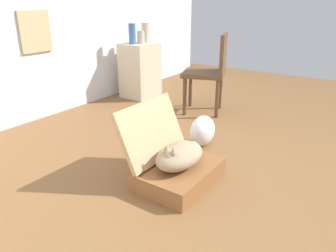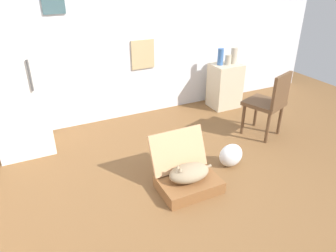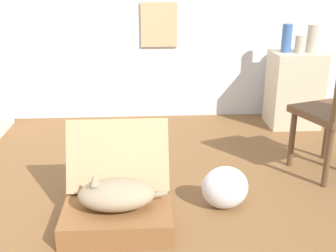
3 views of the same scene
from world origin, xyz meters
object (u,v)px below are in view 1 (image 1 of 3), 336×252
object	(u,v)px
suitcase_base	(179,174)
chair	(210,70)
vase_short	(145,33)
plastic_bag_white	(202,131)
side_table	(140,70)
vase_round	(141,37)
cat	(179,156)
vase_tall	(132,34)

from	to	relation	value
suitcase_base	chair	distance (m)	1.70
vase_short	plastic_bag_white	bearing A→B (deg)	-125.75
chair	plastic_bag_white	bearing A→B (deg)	4.55
side_table	vase_round	bearing A→B (deg)	-90.00
suitcase_base	plastic_bag_white	world-z (taller)	plastic_bag_white
cat	side_table	world-z (taller)	side_table
side_table	vase_tall	xyz separation A→B (m)	(-0.12, 0.02, 0.49)
suitcase_base	cat	distance (m)	0.15
cat	plastic_bag_white	size ratio (longest dim) A/B	1.77
side_table	vase_tall	world-z (taller)	vase_tall
vase_tall	vase_round	bearing A→B (deg)	-20.75
cat	plastic_bag_white	distance (m)	0.69
vase_tall	chair	size ratio (longest dim) A/B	0.28
plastic_bag_white	vase_tall	xyz separation A→B (m)	(0.84, 1.52, 0.71)
cat	vase_round	size ratio (longest dim) A/B	3.25
vase_tall	plastic_bag_white	bearing A→B (deg)	-118.88
side_table	vase_short	xyz separation A→B (m)	(0.12, -0.01, 0.49)
suitcase_base	chair	bearing A→B (deg)	20.55
vase_round	vase_tall	bearing A→B (deg)	159.25
chair	cat	bearing A→B (deg)	0.45
vase_short	vase_round	bearing A→B (deg)	-173.67
suitcase_base	plastic_bag_white	bearing A→B (deg)	14.88
vase_tall	chair	distance (m)	1.18
vase_tall	chair	xyz separation A→B (m)	(0.04, -1.12, -0.35)
side_table	vase_tall	size ratio (longest dim) A/B	2.79
plastic_bag_white	chair	world-z (taller)	chair
chair	vase_round	bearing A→B (deg)	-114.35
cat	side_table	xyz separation A→B (m)	(1.63, 1.68, 0.14)
side_table	chair	distance (m)	1.12
vase_tall	vase_round	size ratio (longest dim) A/B	1.61
suitcase_base	vase_tall	size ratio (longest dim) A/B	2.43
cat	vase_tall	size ratio (longest dim) A/B	2.01
cat	vase_tall	xyz separation A→B (m)	(1.51, 1.70, 0.63)
cat	vase_tall	world-z (taller)	vase_tall
suitcase_base	vase_round	xyz separation A→B (m)	(1.62, 1.66, 0.73)
suitcase_base	cat	bearing A→B (deg)	175.28
cat	chair	size ratio (longest dim) A/B	0.57
plastic_bag_white	chair	distance (m)	1.03
vase_tall	vase_round	xyz separation A→B (m)	(0.12, -0.04, -0.05)
side_table	vase_round	world-z (taller)	vase_round
side_table	vase_short	size ratio (longest dim) A/B	2.83
vase_short	side_table	bearing A→B (deg)	172.80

